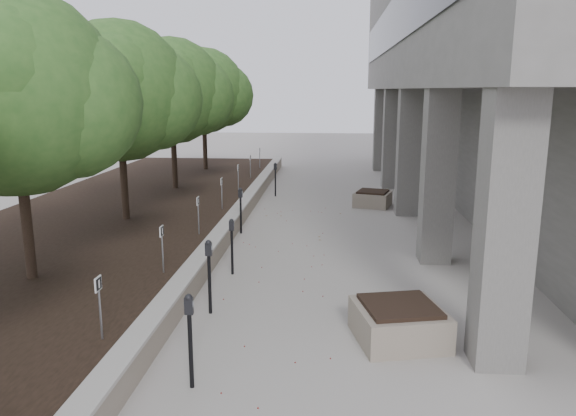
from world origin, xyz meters
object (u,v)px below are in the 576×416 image
(parking_meter_5, at_px, (275,180))
(planter_back, at_px, (373,198))
(crabapple_tree_3, at_px, (120,121))
(parking_meter_2, at_px, (209,277))
(crabapple_tree_2, at_px, (18,137))
(crabapple_tree_4, at_px, (172,114))
(parking_meter_3, at_px, (232,247))
(crabapple_tree_5, at_px, (204,109))
(planter_front, at_px, (399,322))
(parking_meter_1, at_px, (190,341))
(parking_meter_4, at_px, (241,211))

(parking_meter_5, xyz_separation_m, planter_back, (3.55, -1.51, -0.37))
(crabapple_tree_3, xyz_separation_m, planter_back, (7.21, 4.18, -2.85))
(parking_meter_2, relative_size, planter_back, 1.19)
(crabapple_tree_3, distance_m, parking_meter_5, 7.21)
(crabapple_tree_2, xyz_separation_m, parking_meter_5, (3.66, 10.69, -2.48))
(crabapple_tree_4, height_order, planter_back, crabapple_tree_4)
(parking_meter_3, relative_size, parking_meter_5, 0.97)
(crabapple_tree_4, distance_m, parking_meter_3, 9.44)
(crabapple_tree_5, relative_size, parking_meter_3, 4.35)
(crabapple_tree_5, height_order, planter_front, crabapple_tree_5)
(crabapple_tree_3, xyz_separation_m, crabapple_tree_4, (0.00, 5.00, 0.00))
(crabapple_tree_4, relative_size, parking_meter_1, 4.04)
(parking_meter_4, height_order, planter_back, parking_meter_4)
(crabapple_tree_2, relative_size, parking_meter_5, 4.22)
(parking_meter_2, bearing_deg, parking_meter_3, 87.69)
(parking_meter_1, distance_m, parking_meter_5, 13.72)
(crabapple_tree_3, relative_size, planter_back, 4.68)
(parking_meter_1, bearing_deg, parking_meter_3, 89.97)
(parking_meter_4, bearing_deg, planter_front, -53.61)
(crabapple_tree_5, distance_m, parking_meter_3, 14.06)
(parking_meter_2, bearing_deg, crabapple_tree_3, 121.38)
(parking_meter_1, height_order, planter_front, parking_meter_1)
(crabapple_tree_4, bearing_deg, parking_meter_1, -73.31)
(parking_meter_3, bearing_deg, parking_meter_5, 85.31)
(parking_meter_4, bearing_deg, crabapple_tree_4, 131.00)
(crabapple_tree_2, xyz_separation_m, crabapple_tree_3, (0.00, 5.00, 0.00))
(parking_meter_2, bearing_deg, crabapple_tree_4, 107.11)
(parking_meter_4, bearing_deg, parking_meter_3, -76.59)
(crabapple_tree_5, relative_size, parking_meter_4, 4.16)
(parking_meter_2, bearing_deg, parking_meter_4, 91.81)
(parking_meter_5, height_order, planter_front, parking_meter_5)
(parking_meter_5, bearing_deg, parking_meter_4, -82.15)
(crabapple_tree_3, bearing_deg, parking_meter_4, 2.49)
(crabapple_tree_5, bearing_deg, parking_meter_2, -76.90)
(parking_meter_3, height_order, planter_back, parking_meter_3)
(parking_meter_2, distance_m, parking_meter_5, 11.20)
(parking_meter_4, bearing_deg, crabapple_tree_5, 115.46)
(planter_back, bearing_deg, crabapple_tree_4, 173.54)
(crabapple_tree_5, distance_m, parking_meter_4, 10.67)
(crabapple_tree_3, relative_size, crabapple_tree_4, 1.00)
(parking_meter_2, bearing_deg, planter_front, -16.33)
(crabapple_tree_4, distance_m, parking_meter_5, 4.48)
(crabapple_tree_4, distance_m, planter_back, 7.80)
(crabapple_tree_2, distance_m, planter_front, 7.55)
(crabapple_tree_4, xyz_separation_m, parking_meter_1, (3.91, -13.03, -2.45))
(crabapple_tree_4, xyz_separation_m, parking_meter_5, (3.66, 0.69, -2.48))
(parking_meter_3, bearing_deg, crabapple_tree_2, -160.00)
(crabapple_tree_5, height_order, parking_meter_5, crabapple_tree_5)
(crabapple_tree_2, xyz_separation_m, planter_front, (6.88, -1.36, -2.81))
(crabapple_tree_2, height_order, parking_meter_2, crabapple_tree_2)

